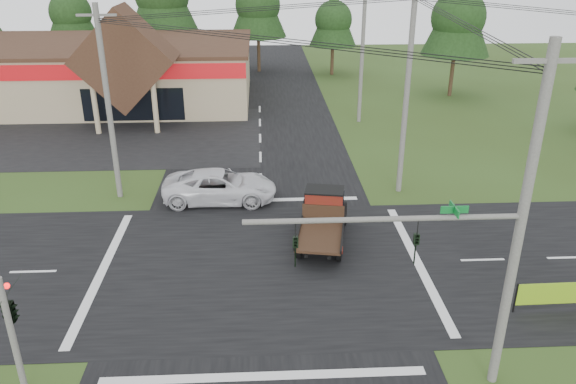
{
  "coord_description": "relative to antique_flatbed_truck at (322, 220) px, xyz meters",
  "views": [
    {
      "loc": [
        0.08,
        -21.53,
        13.1
      ],
      "look_at": [
        1.32,
        3.13,
        2.2
      ],
      "focal_mm": 35.0,
      "sensor_mm": 36.0,
      "label": 1
    }
  ],
  "objects": [
    {
      "name": "road_ns",
      "position": [
        -2.9,
        -2.13,
        -1.15
      ],
      "size": [
        12.0,
        120.0,
        0.02
      ],
      "primitive_type": "cube",
      "color": "black",
      "rests_on": "ground"
    },
    {
      "name": "utility_pole_nr",
      "position": [
        4.6,
        -9.63,
        4.48
      ],
      "size": [
        2.0,
        0.3,
        11.0
      ],
      "color": "#595651",
      "rests_on": "ground"
    },
    {
      "name": "antique_flatbed_truck",
      "position": [
        0.0,
        0.0,
        0.0
      ],
      "size": [
        3.09,
        5.83,
        2.31
      ],
      "primitive_type": null,
      "rotation": [
        0.0,
        0.0,
        -0.18
      ],
      "color": "#5B1B0D",
      "rests_on": "ground"
    },
    {
      "name": "traffic_signal_mast",
      "position": [
        2.92,
        -9.63,
        3.27
      ],
      "size": [
        8.12,
        0.24,
        7.0
      ],
      "color": "#595651",
      "rests_on": "ground"
    },
    {
      "name": "utility_pole_ne",
      "position": [
        5.1,
        5.87,
        4.73
      ],
      "size": [
        2.0,
        0.3,
        11.5
      ],
      "color": "#595651",
      "rests_on": "ground"
    },
    {
      "name": "tree_side_ne",
      "position": [
        15.1,
        27.87,
        6.22
      ],
      "size": [
        6.16,
        6.16,
        11.11
      ],
      "color": "#332316",
      "rests_on": "ground"
    },
    {
      "name": "cvs_building",
      "position": [
        -18.61,
        27.44,
        1.62
      ],
      "size": [
        30.4,
        18.2,
        9.19
      ],
      "color": "tan",
      "rests_on": "ground"
    },
    {
      "name": "white_pickup",
      "position": [
        -5.16,
        5.03,
        -0.29
      ],
      "size": [
        6.27,
        2.97,
        1.73
      ],
      "primitive_type": "imported",
      "rotation": [
        0.0,
        0.0,
        1.55
      ],
      "color": "silver",
      "rests_on": "ground"
    },
    {
      "name": "ground",
      "position": [
        -2.9,
        -2.13,
        -1.16
      ],
      "size": [
        120.0,
        120.0,
        0.0
      ],
      "primitive_type": "plane",
      "color": "#2E4117",
      "rests_on": "ground"
    },
    {
      "name": "utility_pole_n",
      "position": [
        5.1,
        19.87,
        4.58
      ],
      "size": [
        2.0,
        0.3,
        11.2
      ],
      "color": "#595651",
      "rests_on": "ground"
    },
    {
      "name": "traffic_signal_corner",
      "position": [
        -10.4,
        -9.45,
        2.37
      ],
      "size": [
        0.53,
        2.48,
        4.4
      ],
      "color": "#595651",
      "rests_on": "ground"
    },
    {
      "name": "utility_pole_nw",
      "position": [
        -10.9,
        5.87,
        4.23
      ],
      "size": [
        2.0,
        0.3,
        10.5
      ],
      "color": "#595651",
      "rests_on": "ground"
    },
    {
      "name": "road_ew",
      "position": [
        -2.9,
        -2.13,
        -1.15
      ],
      "size": [
        120.0,
        12.0,
        0.02
      ],
      "primitive_type": "cube",
      "color": "black",
      "rests_on": "ground"
    },
    {
      "name": "parking_apron",
      "position": [
        -16.9,
        16.87,
        -1.14
      ],
      "size": [
        28.0,
        14.0,
        0.02
      ],
      "primitive_type": "cube",
      "color": "black",
      "rests_on": "ground"
    },
    {
      "name": "tree_row_e",
      "position": [
        5.1,
        37.87,
        4.88
      ],
      "size": [
        5.04,
        5.04,
        9.09
      ],
      "color": "#332316",
      "rests_on": "ground"
    },
    {
      "name": "tree_row_b",
      "position": [
        -22.9,
        39.87,
        5.55
      ],
      "size": [
        5.6,
        5.6,
        10.1
      ],
      "color": "#332316",
      "rests_on": "ground"
    },
    {
      "name": "roadside_banner",
      "position": [
        8.71,
        -6.01,
        -0.5
      ],
      "size": [
        3.84,
        0.18,
        1.31
      ],
      "primitive_type": null,
      "rotation": [
        0.0,
        0.0,
        0.02
      ],
      "color": "#75A516",
      "rests_on": "ground"
    },
    {
      "name": "tree_row_d",
      "position": [
        -2.9,
        39.87,
        6.22
      ],
      "size": [
        6.16,
        6.16,
        11.11
      ],
      "color": "#332316",
      "rests_on": "ground"
    }
  ]
}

